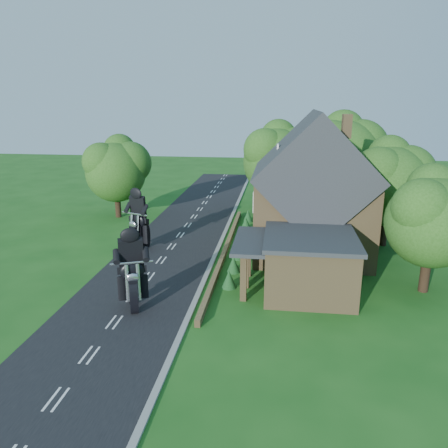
# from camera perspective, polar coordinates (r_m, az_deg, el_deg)

# --- Properties ---
(ground) EXTENTS (120.00, 120.00, 0.00)m
(ground) POSITION_cam_1_polar(r_m,az_deg,el_deg) (28.60, -9.79, -6.81)
(ground) COLOR #1A5016
(ground) RESTS_ON ground
(road) EXTENTS (7.00, 80.00, 0.02)m
(road) POSITION_cam_1_polar(r_m,az_deg,el_deg) (28.59, -9.79, -6.79)
(road) COLOR black
(road) RESTS_ON ground
(kerb) EXTENTS (0.30, 80.00, 0.12)m
(kerb) POSITION_cam_1_polar(r_m,az_deg,el_deg) (27.76, -2.51, -7.16)
(kerb) COLOR gray
(kerb) RESTS_ON ground
(garden_wall) EXTENTS (0.30, 22.00, 0.40)m
(garden_wall) POSITION_cam_1_polar(r_m,az_deg,el_deg) (32.22, 0.14, -3.53)
(garden_wall) COLOR olive
(garden_wall) RESTS_ON ground
(house) EXTENTS (9.54, 8.64, 10.24)m
(house) POSITION_cam_1_polar(r_m,az_deg,el_deg) (31.91, 11.50, 3.68)
(house) COLOR olive
(house) RESTS_ON ground
(annex) EXTENTS (7.05, 5.94, 3.44)m
(annex) POSITION_cam_1_polar(r_m,az_deg,el_deg) (26.07, 10.78, -4.97)
(annex) COLOR olive
(annex) RESTS_ON ground
(tree_annex_side) EXTENTS (5.64, 5.20, 7.48)m
(tree_annex_side) POSITION_cam_1_polar(r_m,az_deg,el_deg) (27.51, 26.27, 1.13)
(tree_annex_side) COLOR black
(tree_annex_side) RESTS_ON ground
(tree_house_right) EXTENTS (6.51, 6.00, 8.40)m
(tree_house_right) POSITION_cam_1_polar(r_m,az_deg,el_deg) (35.28, 21.37, 5.47)
(tree_house_right) COLOR black
(tree_house_right) RESTS_ON ground
(tree_behind_house) EXTENTS (7.81, 7.20, 10.08)m
(tree_behind_house) POSITION_cam_1_polar(r_m,az_deg,el_deg) (41.98, 15.83, 8.91)
(tree_behind_house) COLOR black
(tree_behind_house) RESTS_ON ground
(tree_behind_left) EXTENTS (6.94, 6.40, 9.16)m
(tree_behind_left) POSITION_cam_1_polar(r_m,az_deg,el_deg) (42.57, 7.47, 8.80)
(tree_behind_left) COLOR black
(tree_behind_left) RESTS_ON ground
(tree_far_road) EXTENTS (6.08, 5.60, 7.84)m
(tree_far_road) POSITION_cam_1_polar(r_m,az_deg,el_deg) (42.45, -13.47, 7.26)
(tree_far_road) COLOR black
(tree_far_road) RESTS_ON ground
(shrub_a) EXTENTS (0.90, 0.90, 1.10)m
(shrub_a) POSITION_cam_1_polar(r_m,az_deg,el_deg) (26.43, 0.65, -7.22)
(shrub_a) COLOR #133C19
(shrub_a) RESTS_ON ground
(shrub_b) EXTENTS (0.90, 0.90, 1.10)m
(shrub_b) POSITION_cam_1_polar(r_m,az_deg,el_deg) (28.73, 1.24, -5.27)
(shrub_b) COLOR #133C19
(shrub_b) RESTS_ON ground
(shrub_c) EXTENTS (0.90, 0.90, 1.10)m
(shrub_c) POSITION_cam_1_polar(r_m,az_deg,el_deg) (31.06, 1.74, -3.61)
(shrub_c) COLOR #133C19
(shrub_c) RESTS_ON ground
(shrub_d) EXTENTS (0.90, 0.90, 1.10)m
(shrub_d) POSITION_cam_1_polar(r_m,az_deg,el_deg) (35.79, 2.54, -0.95)
(shrub_d) COLOR #133C19
(shrub_d) RESTS_ON ground
(shrub_e) EXTENTS (0.90, 0.90, 1.10)m
(shrub_e) POSITION_cam_1_polar(r_m,az_deg,el_deg) (38.18, 2.87, 0.14)
(shrub_e) COLOR #133C19
(shrub_e) RESTS_ON ground
(shrub_f) EXTENTS (0.90, 0.90, 1.10)m
(shrub_f) POSITION_cam_1_polar(r_m,az_deg,el_deg) (40.59, 3.15, 1.09)
(shrub_f) COLOR #133C19
(shrub_f) RESTS_ON ground
(motorcycle_lead) EXTENTS (0.89, 1.52, 1.38)m
(motorcycle_lead) POSITION_cam_1_polar(r_m,az_deg,el_deg) (24.39, -11.72, -9.29)
(motorcycle_lead) COLOR black
(motorcycle_lead) RESTS_ON ground
(motorcycle_follow) EXTENTS (0.90, 1.58, 1.44)m
(motorcycle_follow) POSITION_cam_1_polar(r_m,az_deg,el_deg) (33.42, -10.92, -2.17)
(motorcycle_follow) COLOR black
(motorcycle_follow) RESTS_ON ground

